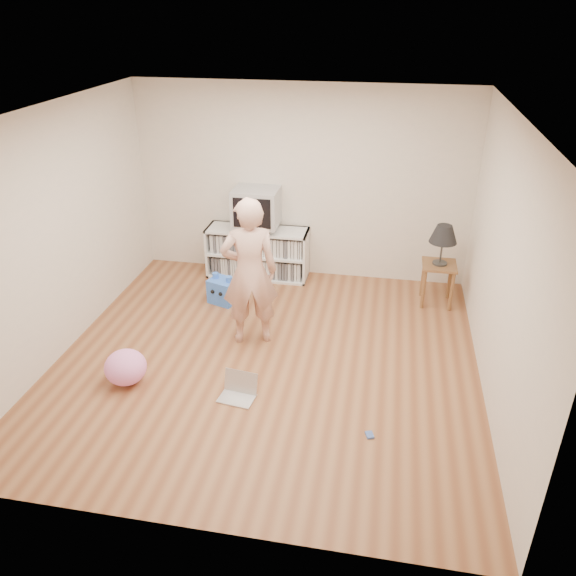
% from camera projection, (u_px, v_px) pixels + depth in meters
% --- Properties ---
extents(ground, '(4.50, 4.50, 0.00)m').
position_uv_depth(ground, '(267.00, 359.00, 6.12)').
color(ground, brown).
rests_on(ground, ground).
extents(walls, '(4.52, 4.52, 2.60)m').
position_uv_depth(walls, '(265.00, 250.00, 5.53)').
color(walls, silver).
rests_on(walls, ground).
extents(ceiling, '(4.50, 4.50, 0.01)m').
position_uv_depth(ceiling, '(262.00, 114.00, 4.93)').
color(ceiling, white).
rests_on(ceiling, walls).
extents(media_unit, '(1.40, 0.45, 0.70)m').
position_uv_depth(media_unit, '(258.00, 252.00, 7.83)').
color(media_unit, white).
rests_on(media_unit, ground).
extents(dvd_deck, '(0.45, 0.35, 0.07)m').
position_uv_depth(dvd_deck, '(257.00, 227.00, 7.64)').
color(dvd_deck, gray).
rests_on(dvd_deck, media_unit).
extents(crt_tv, '(0.60, 0.53, 0.50)m').
position_uv_depth(crt_tv, '(256.00, 207.00, 7.51)').
color(crt_tv, '#A9A9AE').
rests_on(crt_tv, dvd_deck).
extents(side_table, '(0.42, 0.42, 0.55)m').
position_uv_depth(side_table, '(438.00, 274.00, 7.07)').
color(side_table, brown).
rests_on(side_table, ground).
extents(table_lamp, '(0.34, 0.34, 0.52)m').
position_uv_depth(table_lamp, '(444.00, 235.00, 6.83)').
color(table_lamp, '#333333').
rests_on(table_lamp, side_table).
extents(person, '(0.72, 0.58, 1.71)m').
position_uv_depth(person, '(250.00, 273.00, 6.09)').
color(person, '#DFAB98').
rests_on(person, ground).
extents(laptop, '(0.38, 0.32, 0.24)m').
position_uv_depth(laptop, '(239.00, 390.00, 5.54)').
color(laptop, silver).
rests_on(laptop, ground).
extents(playing_cards, '(0.09, 0.11, 0.02)m').
position_uv_depth(playing_cards, '(370.00, 435.00, 5.05)').
color(playing_cards, '#4362B4').
rests_on(playing_cards, ground).
extents(plush_blue, '(0.40, 0.36, 0.39)m').
position_uv_depth(plush_blue, '(223.00, 290.00, 7.20)').
color(plush_blue, '#3570F8').
rests_on(plush_blue, ground).
extents(plush_pink, '(0.43, 0.43, 0.36)m').
position_uv_depth(plush_pink, '(126.00, 367.00, 5.68)').
color(plush_pink, '#FF85D6').
rests_on(plush_pink, ground).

